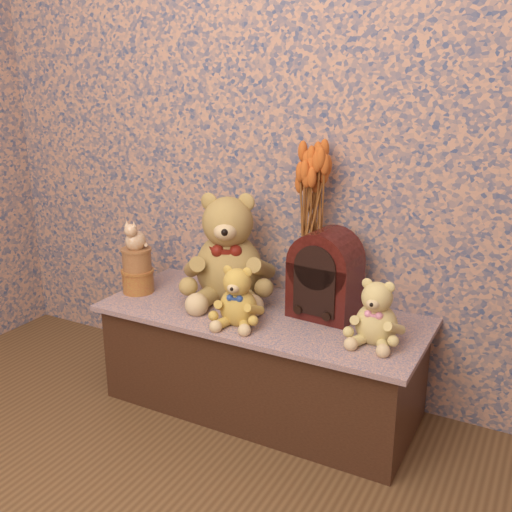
{
  "coord_description": "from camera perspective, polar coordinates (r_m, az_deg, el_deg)",
  "views": [
    {
      "loc": [
        0.98,
        -0.63,
        1.3
      ],
      "look_at": [
        0.0,
        1.19,
        0.65
      ],
      "focal_mm": 41.44,
      "sensor_mm": 36.0,
      "label": 1
    }
  ],
  "objects": [
    {
      "name": "teddy_small",
      "position": [
        2.05,
        11.62,
        -4.99
      ],
      "size": [
        0.19,
        0.23,
        0.24
      ],
      "primitive_type": null,
      "rotation": [
        0.0,
        0.0,
        0.01
      ],
      "color": "tan",
      "rests_on": "display_shelf"
    },
    {
      "name": "biscuit_tin_lower",
      "position": [
        2.53,
        -11.31,
        -2.39
      ],
      "size": [
        0.16,
        0.16,
        0.09
      ],
      "primitive_type": "cylinder",
      "rotation": [
        0.0,
        0.0,
        0.25
      ],
      "color": "gold",
      "rests_on": "display_shelf"
    },
    {
      "name": "display_shelf",
      "position": [
        2.38,
        0.58,
        -9.97
      ],
      "size": [
        1.26,
        0.54,
        0.41
      ],
      "primitive_type": "cube",
      "color": "#3B4878",
      "rests_on": "ground"
    },
    {
      "name": "ceramic_vase",
      "position": [
        2.32,
        5.18,
        -2.33
      ],
      "size": [
        0.15,
        0.15,
        0.22
      ],
      "primitive_type": "cylinder",
      "rotation": [
        0.0,
        0.0,
        0.16
      ],
      "color": "tan",
      "rests_on": "display_shelf"
    },
    {
      "name": "biscuit_tin_upper",
      "position": [
        2.5,
        -11.44,
        -0.36
      ],
      "size": [
        0.16,
        0.16,
        0.09
      ],
      "primitive_type": "cylinder",
      "rotation": [
        0.0,
        0.0,
        -0.42
      ],
      "color": "tan",
      "rests_on": "biscuit_tin_lower"
    },
    {
      "name": "cat_figurine",
      "position": [
        2.47,
        -11.59,
        2.08
      ],
      "size": [
        0.11,
        0.11,
        0.13
      ],
      "primitive_type": null,
      "rotation": [
        0.0,
        0.0,
        0.13
      ],
      "color": "silver",
      "rests_on": "biscuit_tin_upper"
    },
    {
      "name": "teddy_large",
      "position": [
        2.37,
        -2.67,
        1.37
      ],
      "size": [
        0.52,
        0.56,
        0.47
      ],
      "primitive_type": null,
      "rotation": [
        0.0,
        0.0,
        0.43
      ],
      "color": "olive",
      "rests_on": "display_shelf"
    },
    {
      "name": "teddy_medium",
      "position": [
        2.15,
        -1.73,
        -3.55
      ],
      "size": [
        0.23,
        0.26,
        0.24
      ],
      "primitive_type": null,
      "rotation": [
        0.0,
        0.0,
        0.2
      ],
      "color": "gold",
      "rests_on": "display_shelf"
    },
    {
      "name": "cathedral_radio",
      "position": [
        2.22,
        6.73,
        -1.67
      ],
      "size": [
        0.26,
        0.19,
        0.34
      ],
      "primitive_type": null,
      "rotation": [
        0.0,
        0.0,
        -0.07
      ],
      "color": "black",
      "rests_on": "display_shelf"
    },
    {
      "name": "dried_stalks",
      "position": [
        2.23,
        5.4,
        5.38
      ],
      "size": [
        0.24,
        0.24,
        0.42
      ],
      "primitive_type": null,
      "rotation": [
        0.0,
        0.0,
        -0.08
      ],
      "color": "#C95920",
      "rests_on": "ceramic_vase"
    }
  ]
}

